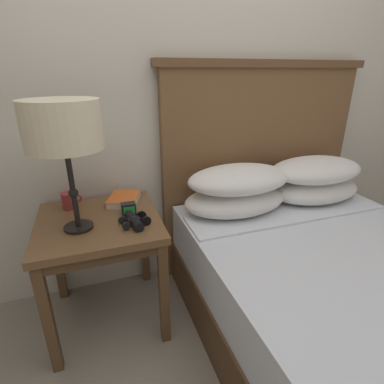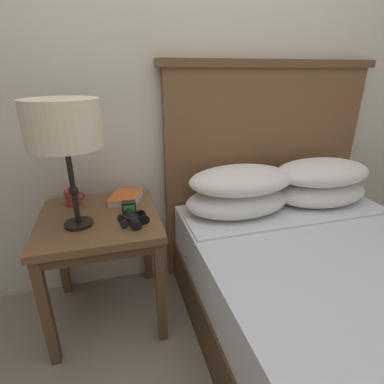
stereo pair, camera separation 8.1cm
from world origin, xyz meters
name	(u,v)px [view 1 (the left image)]	position (x,y,z in m)	size (l,w,h in m)	color
wall_back	(182,67)	(0.00, 1.13, 1.30)	(8.00, 0.06, 2.60)	beige
nightstand	(100,233)	(-0.54, 0.79, 0.53)	(0.58, 0.58, 0.61)	brown
bed	(350,298)	(0.50, 0.19, 0.32)	(1.36, 2.04, 1.34)	#4E3520
table_lamp	(63,127)	(-0.63, 0.73, 1.07)	(0.31, 0.31, 0.57)	black
book_on_nightstand	(123,199)	(-0.40, 0.96, 0.63)	(0.21, 0.24, 0.04)	silver
binoculars_pair	(134,221)	(-0.38, 0.67, 0.63)	(0.15, 0.16, 0.05)	black
coffee_mug	(69,200)	(-0.67, 0.98, 0.65)	(0.10, 0.08, 0.08)	#993333
alarm_clock	(129,209)	(-0.39, 0.80, 0.64)	(0.07, 0.05, 0.06)	black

